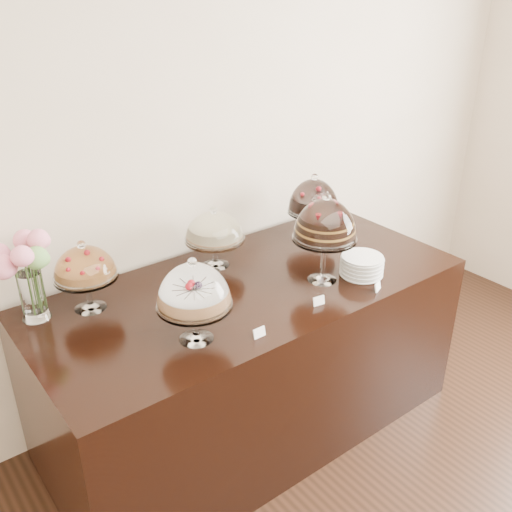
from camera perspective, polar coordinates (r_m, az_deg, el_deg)
wall_back at (r=3.12m, az=-5.29°, el=11.38°), size 5.00×0.04×3.00m
display_counter at (r=3.12m, az=-0.57°, el=-10.09°), size 2.20×1.00×0.90m
cake_stand_sugar_sponge at (r=2.36m, az=-6.24°, el=-3.37°), size 0.32×0.32×0.39m
cake_stand_choco_layer at (r=2.80m, az=6.95°, el=3.30°), size 0.32×0.32×0.47m
cake_stand_cheesecake at (r=2.98m, az=-4.18°, el=2.69°), size 0.32×0.32×0.33m
cake_stand_dark_choco at (r=3.30m, az=5.79°, el=5.71°), size 0.30×0.30×0.40m
cake_stand_fruit_tart at (r=2.69m, az=-16.77°, el=-0.96°), size 0.29×0.29×0.35m
flower_vase at (r=2.67m, az=-22.15°, el=-1.10°), size 0.27×0.27×0.42m
plate_stack at (r=2.99m, az=10.53°, el=-0.95°), size 0.22×0.22×0.10m
price_card_left at (r=2.47m, az=0.33°, el=-7.66°), size 0.06×0.02×0.04m
price_card_right at (r=2.87m, az=12.08°, el=-3.00°), size 0.06×0.04×0.04m
price_card_extra at (r=2.71m, az=6.31°, el=-4.47°), size 0.06×0.02×0.04m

